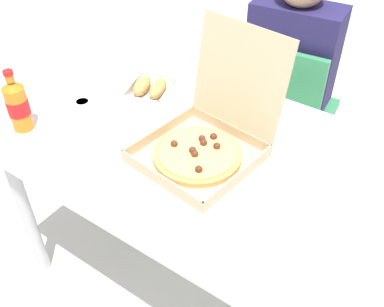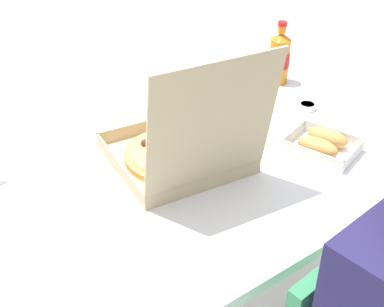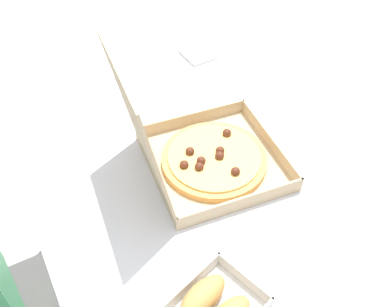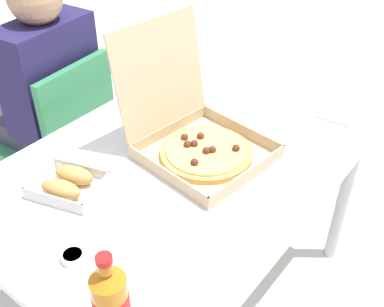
# 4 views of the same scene
# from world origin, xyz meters

# --- Properties ---
(ground_plane) EXTENTS (10.00, 10.00, 0.00)m
(ground_plane) POSITION_xyz_m (0.00, 0.00, 0.00)
(ground_plane) COLOR beige
(dining_table) EXTENTS (1.26, 0.85, 0.70)m
(dining_table) POSITION_xyz_m (0.00, 0.00, 0.63)
(dining_table) COLOR white
(dining_table) RESTS_ON ground_plane
(chair) EXTENTS (0.44, 0.44, 0.83)m
(chair) POSITION_xyz_m (0.02, 0.66, 0.48)
(chair) COLOR #338451
(chair) RESTS_ON ground_plane
(diner_person) EXTENTS (0.38, 0.43, 1.15)m
(diner_person) POSITION_xyz_m (0.02, 0.72, 0.69)
(diner_person) COLOR #333847
(diner_person) RESTS_ON ground_plane
(pizza_box_open) EXTENTS (0.38, 0.44, 0.38)m
(pizza_box_open) POSITION_xyz_m (0.04, -0.02, 0.76)
(pizza_box_open) COLOR tan
(pizza_box_open) RESTS_ON dining_table
(bread_side_box) EXTENTS (0.20, 0.23, 0.06)m
(bread_side_box) POSITION_xyz_m (-0.33, 0.15, 0.73)
(bread_side_box) COLOR white
(bread_side_box) RESTS_ON dining_table
(cola_bottle) EXTENTS (0.07, 0.07, 0.22)m
(cola_bottle) POSITION_xyz_m (-0.55, -0.26, 0.80)
(cola_bottle) COLOR orange
(cola_bottle) RESTS_ON dining_table
(paper_menu) EXTENTS (0.21, 0.16, 0.00)m
(paper_menu) POSITION_xyz_m (0.42, -0.04, 0.70)
(paper_menu) COLOR white
(paper_menu) RESTS_ON dining_table
(napkin_pile) EXTENTS (0.12, 0.12, 0.02)m
(napkin_pile) POSITION_xyz_m (0.52, -0.28, 0.71)
(napkin_pile) COLOR white
(napkin_pile) RESTS_ON dining_table
(dipping_sauce_cup) EXTENTS (0.06, 0.06, 0.02)m
(dipping_sauce_cup) POSITION_xyz_m (-0.48, -0.05, 0.71)
(dipping_sauce_cup) COLOR white
(dipping_sauce_cup) RESTS_ON dining_table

